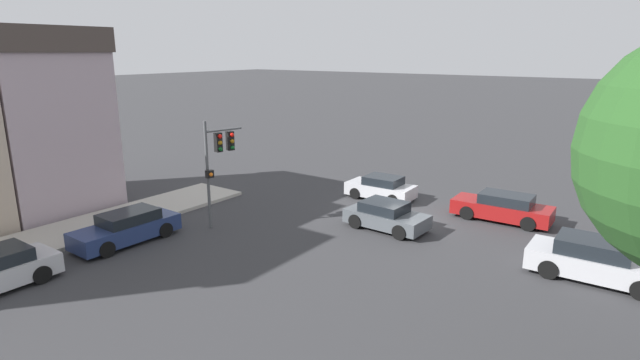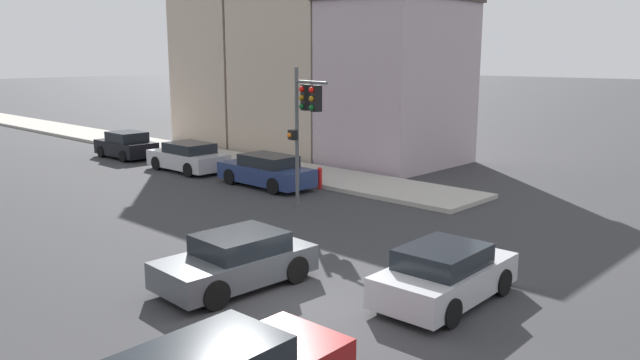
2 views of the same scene
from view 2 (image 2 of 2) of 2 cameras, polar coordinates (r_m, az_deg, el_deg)
name	(u,v)px [view 2 (image 2 of 2)]	position (r m, az deg, el deg)	size (l,w,h in m)	color
ground_plane	(299,309)	(14.10, -1.93, -11.68)	(300.00, 300.00, 0.00)	#333335
sidewalk_strip	(90,135)	(46.35, -20.25, 3.91)	(3.47, 60.00, 0.18)	#ADA89E
rowhouse_backdrop	(300,55)	(36.58, -1.88, 11.36)	(7.31, 18.22, 12.67)	#B29EA8
traffic_signal	(305,112)	(22.21, -1.41, 6.23)	(0.64, 2.11, 5.10)	#515456
crossing_car_0	(445,275)	(14.55, 11.35, -8.48)	(3.86, 1.94, 1.32)	#B7B7BC
crossing_car_1	(237,261)	(15.33, -7.62, -7.34)	(3.92, 2.06, 1.30)	#4C5156
parked_car_0	(266,171)	(26.63, -4.94, 0.81)	(1.86, 4.60, 1.39)	navy
parked_car_1	(188,157)	(30.79, -11.97, 2.04)	(2.00, 4.33, 1.39)	#B7B7BC
parked_car_2	(126,146)	(35.62, -17.29, 3.03)	(1.89, 3.80, 1.45)	black
fire_hydrant	(320,177)	(26.14, -0.03, 0.25)	(0.22, 0.22, 0.92)	red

